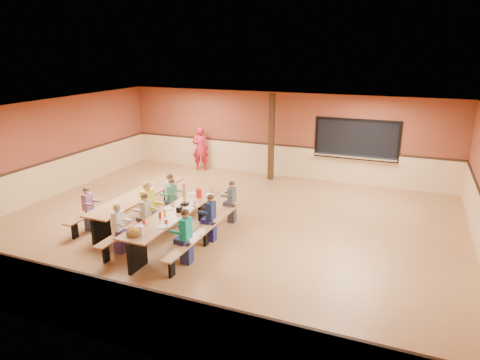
% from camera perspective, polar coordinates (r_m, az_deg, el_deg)
% --- Properties ---
extents(ground, '(12.00, 12.00, 0.00)m').
position_cam_1_polar(ground, '(11.33, -2.02, -6.05)').
color(ground, '#8F5E36').
rests_on(ground, ground).
extents(room_envelope, '(12.04, 10.04, 3.02)m').
position_cam_1_polar(room_envelope, '(11.08, -2.06, -2.76)').
color(room_envelope, brown).
rests_on(room_envelope, ground).
extents(kitchen_pass_through, '(2.78, 0.28, 1.38)m').
position_cam_1_polar(kitchen_pass_through, '(14.84, 15.26, 5.01)').
color(kitchen_pass_through, black).
rests_on(kitchen_pass_through, ground).
extents(structural_post, '(0.18, 0.18, 3.00)m').
position_cam_1_polar(structural_post, '(14.89, 4.21, 5.66)').
color(structural_post, black).
rests_on(structural_post, ground).
extents(cafeteria_table_main, '(1.91, 3.70, 0.74)m').
position_cam_1_polar(cafeteria_table_main, '(10.42, -8.67, -5.25)').
color(cafeteria_table_main, '#A46A41').
rests_on(cafeteria_table_main, ground).
extents(cafeteria_table_second, '(1.91, 3.70, 0.74)m').
position_cam_1_polar(cafeteria_table_second, '(11.76, -13.28, -2.88)').
color(cafeteria_table_second, '#A46A41').
rests_on(cafeteria_table_second, ground).
extents(seated_child_white_left, '(0.34, 0.28, 1.16)m').
position_cam_1_polar(seated_child_white_left, '(10.05, -15.88, -6.29)').
color(seated_child_white_left, white).
rests_on(seated_child_white_left, ground).
extents(seated_adult_yellow, '(0.43, 0.35, 1.34)m').
position_cam_1_polar(seated_adult_yellow, '(10.88, -12.14, -3.65)').
color(seated_adult_yellow, '#FCFA32').
rests_on(seated_adult_yellow, ground).
extents(seated_child_grey_left, '(0.38, 0.31, 1.23)m').
position_cam_1_polar(seated_child_grey_left, '(11.74, -9.23, -2.20)').
color(seated_child_grey_left, silver).
rests_on(seated_child_grey_left, ground).
extents(seated_child_teal_right, '(0.38, 0.31, 1.22)m').
position_cam_1_polar(seated_child_teal_right, '(9.27, -7.20, -7.54)').
color(seated_child_teal_right, '#129F94').
rests_on(seated_child_teal_right, ground).
extents(seated_child_navy_right, '(0.35, 0.28, 1.16)m').
position_cam_1_polar(seated_child_navy_right, '(10.26, -3.89, -5.11)').
color(seated_child_navy_right, '#18264E').
rests_on(seated_child_navy_right, ground).
extents(seated_child_char_right, '(0.33, 0.27, 1.13)m').
position_cam_1_polar(seated_child_char_right, '(11.34, -1.08, -2.96)').
color(seated_child_char_right, '#44494E').
rests_on(seated_child_char_right, ground).
extents(seated_child_purple_sec, '(0.33, 0.27, 1.14)m').
position_cam_1_polar(seated_child_purple_sec, '(11.51, -19.57, -3.66)').
color(seated_child_purple_sec, '#9D6697').
rests_on(seated_child_purple_sec, ground).
extents(seated_child_green_sec, '(0.34, 0.28, 1.16)m').
position_cam_1_polar(seated_child_green_sec, '(11.57, -9.01, -2.68)').
color(seated_child_green_sec, '#398162').
rests_on(seated_child_green_sec, ground).
extents(seated_child_tan_sec, '(0.34, 0.28, 1.14)m').
position_cam_1_polar(seated_child_tan_sec, '(10.61, -12.43, -4.79)').
color(seated_child_tan_sec, beige).
rests_on(seated_child_tan_sec, ground).
extents(standing_woman, '(0.72, 0.61, 1.67)m').
position_cam_1_polar(standing_woman, '(16.26, -5.30, 4.21)').
color(standing_woman, '#B41429').
rests_on(standing_woman, ground).
extents(punch_pitcher, '(0.16, 0.16, 0.22)m').
position_cam_1_polar(punch_pitcher, '(11.18, -5.50, -1.77)').
color(punch_pitcher, red).
rests_on(punch_pitcher, cafeteria_table_main).
extents(chip_bowl, '(0.32, 0.32, 0.15)m').
position_cam_1_polar(chip_bowl, '(9.22, -13.98, -6.71)').
color(chip_bowl, orange).
rests_on(chip_bowl, cafeteria_table_main).
extents(napkin_dispenser, '(0.10, 0.14, 0.13)m').
position_cam_1_polar(napkin_dispenser, '(10.26, -8.10, -3.91)').
color(napkin_dispenser, black).
rests_on(napkin_dispenser, cafeteria_table_main).
extents(condiment_mustard, '(0.06, 0.06, 0.17)m').
position_cam_1_polar(condiment_mustard, '(10.08, -10.01, -4.29)').
color(condiment_mustard, yellow).
rests_on(condiment_mustard, cafeteria_table_main).
extents(condiment_ketchup, '(0.06, 0.06, 0.17)m').
position_cam_1_polar(condiment_ketchup, '(9.95, -10.62, -4.61)').
color(condiment_ketchup, '#B2140F').
rests_on(condiment_ketchup, cafeteria_table_main).
extents(table_paddle, '(0.16, 0.16, 0.56)m').
position_cam_1_polar(table_paddle, '(10.67, -7.41, -2.64)').
color(table_paddle, black).
rests_on(table_paddle, cafeteria_table_main).
extents(place_settings, '(0.65, 3.30, 0.11)m').
position_cam_1_polar(place_settings, '(10.32, -8.74, -3.87)').
color(place_settings, beige).
rests_on(place_settings, cafeteria_table_main).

